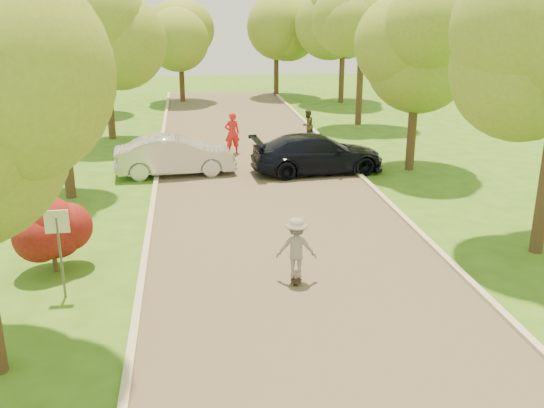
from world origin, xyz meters
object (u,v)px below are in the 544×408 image
skateboarder (296,248)px  person_striped (232,133)px  person_olive (307,125)px  longboard (296,277)px  dark_sedan (318,154)px  silver_sedan (175,155)px  street_sign (58,235)px

skateboarder → person_striped: person_striped is taller
person_olive → skateboarder: bearing=35.4°
longboard → person_olive: size_ratio=0.54×
dark_sedan → person_olive: dark_sedan is taller
person_olive → dark_sedan: bearing=40.1°
skateboarder → silver_sedan: bearing=-61.9°
silver_sedan → person_striped: size_ratio=2.49×
silver_sedan → longboard: (3.10, -10.49, -0.70)m
skateboarder → person_olive: skateboarder is taller
person_striped → person_olive: person_striped is taller
dark_sedan → longboard: size_ratio=6.55×
silver_sedan → dark_sedan: dark_sedan is taller
silver_sedan → longboard: size_ratio=5.76×
person_striped → person_olive: bearing=-154.8°
skateboarder → person_olive: size_ratio=1.02×
dark_sedan → longboard: dark_sedan is taller
person_olive → longboard: bearing=35.4°
street_sign → longboard: bearing=1.1°
silver_sedan → person_olive: size_ratio=3.11×
street_sign → person_striped: 14.75m
street_sign → person_olive: 18.63m
skateboarder → person_olive: 16.51m
street_sign → person_striped: bearing=69.9°
street_sign → person_striped: street_sign is taller
street_sign → person_striped: size_ratio=1.13×
longboard → skateboarder: (0.00, 0.00, 0.80)m
street_sign → longboard: size_ratio=2.61×
person_striped → dark_sedan: bearing=124.7°
dark_sedan → person_striped: 4.93m
silver_sedan → longboard: silver_sedan is taller
street_sign → longboard: (5.60, 0.11, -1.48)m
person_striped → skateboarder: bearing=86.3°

